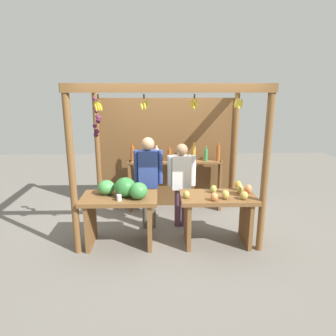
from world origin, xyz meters
TOP-DOWN VIEW (x-y plane):
  - ground_plane at (0.00, 0.00)m, footprint 12.00×12.00m
  - market_stall at (-0.01, 0.40)m, footprint 2.83×1.91m
  - fruit_counter_left at (-0.71, -0.68)m, footprint 1.14×0.64m
  - fruit_counter_right at (0.76, -0.68)m, footprint 1.14×0.64m
  - bottle_shelf_unit at (0.16, 0.68)m, footprint 1.81×0.22m
  - vendor_man at (-0.33, -0.11)m, footprint 0.48×0.21m
  - vendor_woman at (0.23, -0.05)m, footprint 0.48×0.20m

SIDE VIEW (x-z plane):
  - ground_plane at x=0.00m, z-range 0.00..0.00m
  - fruit_counter_right at x=0.76m, z-range 0.11..1.05m
  - fruit_counter_left at x=-0.71m, z-range 0.15..1.23m
  - bottle_shelf_unit at x=0.16m, z-range 0.13..1.49m
  - vendor_woman at x=0.23m, z-range 0.13..1.60m
  - vendor_man at x=-0.33m, z-range 0.16..1.74m
  - market_stall at x=-0.01m, z-range 0.20..2.62m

